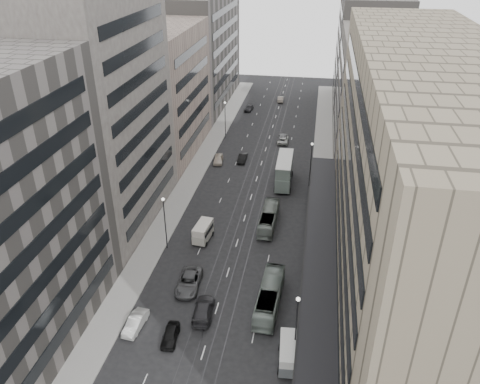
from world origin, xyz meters
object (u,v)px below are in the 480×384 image
Objects in this scene: double_decker at (284,170)px; sedan_1 at (135,323)px; vw_microbus at (289,352)px; bus_far at (269,218)px; sedan_0 at (170,335)px; panel_van at (203,231)px; bus_near at (270,296)px; sedan_2 at (189,282)px.

sedan_1 is (-13.62, -38.50, -2.02)m from double_decker.
vw_microbus is 1.11× the size of sedan_1.
vw_microbus is 17.83m from sedan_1.
bus_far reaches higher than vw_microbus.
panel_van is at bearing 88.67° from sedan_0.
bus_near reaches higher than bus_far.
bus_near reaches higher than sedan_1.
panel_van is (-14.25, 20.68, 0.06)m from vw_microbus.
panel_van is at bearing -117.92° from double_decker.
bus_near is 10.68m from sedan_2.
bus_near is 12.61m from sedan_0.
double_decker is 40.70m from sedan_0.
bus_far is 26.74m from vw_microbus.
panel_van reaches higher than vw_microbus.
sedan_1 is at bearing 161.76° from sedan_0.
vw_microbus is (3.01, -8.32, 0.00)m from bus_near.
bus_far reaches higher than sedan_0.
vw_microbus is at bearing -48.99° from panel_van.
double_decker reaches higher than sedan_0.
vw_microbus is 0.82× the size of sedan_2.
panel_van reaches higher than sedan_2.
bus_near reaches higher than vw_microbus.
bus_far is at bearing 67.56° from sedan_1.
double_decker reaches higher than sedan_1.
sedan_2 is (-10.54, 1.64, -0.61)m from bus_near.
double_decker is 40.79m from vw_microbus.
sedan_0 is 9.01m from sedan_2.
double_decker is 40.89m from sedan_1.
vw_microbus is at bearing -39.52° from sedan_2.
bus_near reaches higher than sedan_0.
bus_near is 32.29m from double_decker.
bus_far is 1.95× the size of vw_microbus.
sedan_0 is (1.04, -19.73, -0.82)m from panel_van.
panel_van is (-9.07, -5.56, 0.17)m from bus_far.
sedan_0 is at bearing 172.30° from vw_microbus.
bus_far is 2.12× the size of panel_van.
bus_near is 2.29× the size of panel_van.
bus_far is at bearing 68.02° from sedan_0.
sedan_1 is (-12.52, -24.17, -0.61)m from bus_far.
sedan_0 is (-8.03, -25.28, -0.65)m from bus_far.
bus_near is at bearing -12.02° from sedan_2.
bus_near is 1.72× the size of sedan_2.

